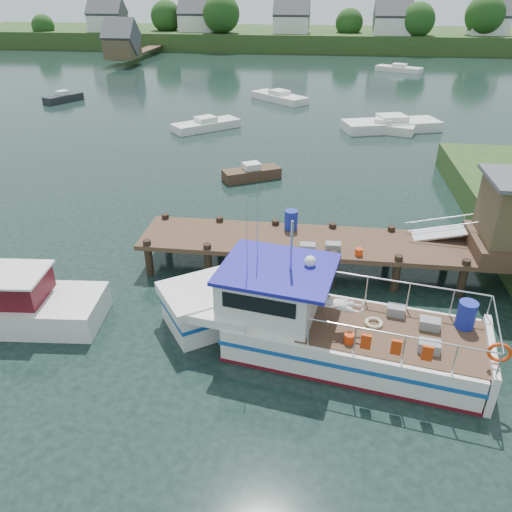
# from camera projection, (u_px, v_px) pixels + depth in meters

# --- Properties ---
(ground_plane) EXTENTS (160.00, 160.00, 0.00)m
(ground_plane) POSITION_uv_depth(u_px,v_px,m) (283.00, 267.00, 21.47)
(ground_plane) COLOR black
(far_shore) EXTENTS (140.00, 42.55, 9.22)m
(far_shore) POSITION_uv_depth(u_px,v_px,m) (320.00, 35.00, 91.98)
(far_shore) COLOR #2C471D
(far_shore) RESTS_ON ground
(dock) EXTENTS (16.60, 3.00, 4.78)m
(dock) POSITION_uv_depth(u_px,v_px,m) (450.00, 229.00, 19.65)
(dock) COLOR #483122
(dock) RESTS_ON ground
(lobster_boat) EXTENTS (11.26, 4.88, 5.42)m
(lobster_boat) POSITION_uv_depth(u_px,v_px,m) (311.00, 323.00, 16.32)
(lobster_boat) COLOR silver
(lobster_boat) RESTS_ON ground
(moored_rowboat) EXTENTS (3.69, 2.81, 1.03)m
(moored_rowboat) POSITION_uv_depth(u_px,v_px,m) (252.00, 173.00, 30.87)
(moored_rowboat) COLOR #483122
(moored_rowboat) RESTS_ON ground
(moored_far) EXTENTS (6.39, 4.55, 1.04)m
(moored_far) POSITION_uv_depth(u_px,v_px,m) (399.00, 69.00, 67.84)
(moored_far) COLOR silver
(moored_far) RESTS_ON ground
(moored_a) EXTENTS (5.48, 5.16, 1.04)m
(moored_a) POSITION_uv_depth(u_px,v_px,m) (206.00, 125.00, 41.31)
(moored_a) COLOR silver
(moored_a) RESTS_ON ground
(moored_b) EXTENTS (5.19, 2.99, 1.09)m
(moored_b) POSITION_uv_depth(u_px,v_px,m) (383.00, 127.00, 40.55)
(moored_b) COLOR silver
(moored_b) RESTS_ON ground
(moored_c) EXTENTS (8.28, 4.88, 1.24)m
(moored_c) POSITION_uv_depth(u_px,v_px,m) (391.00, 125.00, 41.04)
(moored_c) COLOR silver
(moored_c) RESTS_ON ground
(moored_d) EXTENTS (6.23, 5.89, 1.09)m
(moored_d) POSITION_uv_depth(u_px,v_px,m) (279.00, 97.00, 51.12)
(moored_d) COLOR silver
(moored_d) RESTS_ON ground
(moored_e) EXTENTS (3.07, 4.18, 1.11)m
(moored_e) POSITION_uv_depth(u_px,v_px,m) (63.00, 98.00, 50.78)
(moored_e) COLOR black
(moored_e) RESTS_ON ground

